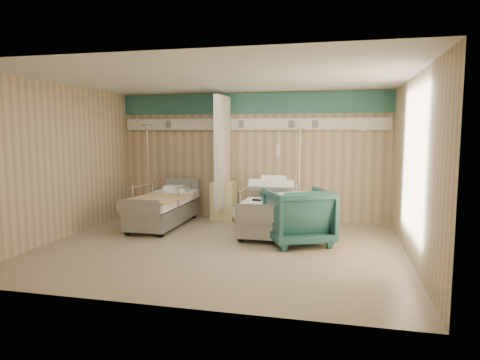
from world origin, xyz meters
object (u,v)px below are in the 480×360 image
bed_left (163,211)px  iv_stand_right (299,203)px  bedside_cabinet (224,201)px  visitor_armchair (298,216)px  iv_stand_left (149,199)px  bed_right (268,216)px

bed_left → iv_stand_right: bearing=19.1°
bedside_cabinet → visitor_armchair: (1.80, -1.65, 0.06)m
iv_stand_left → bed_left: bearing=-48.4°
bed_left → bedside_cabinet: (1.05, 0.90, 0.11)m
visitor_armchair → iv_stand_right: iv_stand_right is taller
bed_left → bedside_cabinet: bedside_cabinet is taller
bed_right → bed_left: (-2.20, 0.00, 0.00)m
bed_left → iv_stand_left: 1.00m
iv_stand_right → iv_stand_left: 3.36m
bedside_cabinet → bed_left: bearing=-139.4°
bed_left → bed_right: bearing=0.0°
bed_left → bedside_cabinet: bearing=40.6°
bed_left → bedside_cabinet: 1.39m
bed_left → iv_stand_right: iv_stand_right is taller
bedside_cabinet → iv_stand_right: iv_stand_right is taller
iv_stand_right → bed_left: bearing=-160.9°
bed_right → iv_stand_right: bearing=61.9°
bed_left → visitor_armchair: bearing=-14.7°
bed_right → iv_stand_left: 2.95m
bed_left → visitor_armchair: (2.85, -0.75, 0.17)m
bed_right → iv_stand_right: iv_stand_right is taller
bed_right → bed_left: 2.20m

